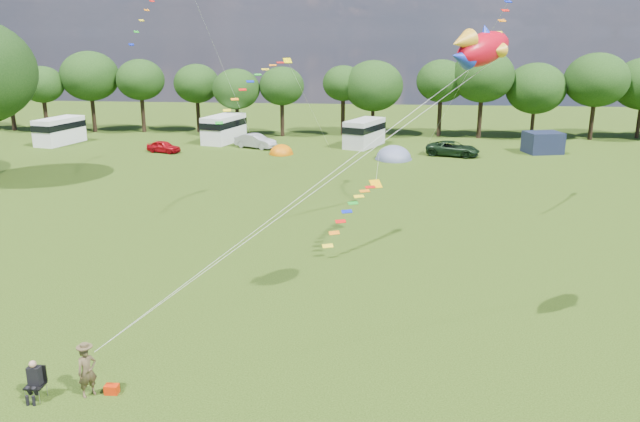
# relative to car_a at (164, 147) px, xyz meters

# --- Properties ---
(ground_plane) EXTENTS (180.00, 180.00, 0.00)m
(ground_plane) POSITION_rel_car_a_xyz_m (19.72, -42.32, -0.62)
(ground_plane) COLOR black
(ground_plane) RESTS_ON ground
(tree_line) EXTENTS (102.98, 10.98, 10.27)m
(tree_line) POSITION_rel_car_a_xyz_m (25.03, 12.67, 5.73)
(tree_line) COLOR black
(tree_line) RESTS_ON ground
(car_a) EXTENTS (3.97, 2.53, 1.23)m
(car_a) POSITION_rel_car_a_xyz_m (0.00, 0.00, 0.00)
(car_a) COLOR #A60911
(car_a) RESTS_ON ground
(car_b) EXTENTS (4.61, 3.24, 1.53)m
(car_b) POSITION_rel_car_a_xyz_m (9.00, 3.54, 0.15)
(car_b) COLOR #9B9CA2
(car_b) RESTS_ON ground
(car_d) EXTENTS (5.86, 3.80, 1.47)m
(car_d) POSITION_rel_car_a_xyz_m (29.75, 1.12, 0.12)
(car_d) COLOR black
(car_d) RESTS_ON ground
(campervan_a) EXTENTS (3.77, 6.34, 2.91)m
(campervan_a) POSITION_rel_car_a_xyz_m (-13.29, 3.98, 0.94)
(campervan_a) COLOR white
(campervan_a) RESTS_ON ground
(campervan_b) EXTENTS (4.18, 6.67, 3.03)m
(campervan_b) POSITION_rel_car_a_xyz_m (4.70, 6.94, 1.01)
(campervan_b) COLOR white
(campervan_b) RESTS_ON ground
(campervan_c) EXTENTS (4.65, 6.49, 2.93)m
(campervan_c) POSITION_rel_car_a_xyz_m (20.66, 5.76, 0.96)
(campervan_c) COLOR silver
(campervan_c) RESTS_ON ground
(tent_orange) EXTENTS (2.51, 2.75, 1.97)m
(tent_orange) POSITION_rel_car_a_xyz_m (12.31, 0.36, -0.60)
(tent_orange) COLOR #C96003
(tent_orange) RESTS_ON ground
(tent_greyblue) EXTENTS (3.64, 3.99, 2.71)m
(tent_greyblue) POSITION_rel_car_a_xyz_m (23.77, -1.28, -0.60)
(tent_greyblue) COLOR slate
(tent_greyblue) RESTS_ON ground
(awning_navy) EXTENTS (4.07, 3.59, 2.18)m
(awning_navy) POSITION_rel_car_a_xyz_m (39.17, 3.63, 0.47)
(awning_navy) COLOR #171C34
(awning_navy) RESTS_ON ground
(kite_flyer) EXTENTS (0.77, 0.78, 1.82)m
(kite_flyer) POSITION_rel_car_a_xyz_m (12.71, -44.15, 0.30)
(kite_flyer) COLOR #4F4028
(kite_flyer) RESTS_ON ground
(camp_chair) EXTENTS (0.59, 0.58, 1.45)m
(camp_chair) POSITION_rel_car_a_xyz_m (11.03, -44.50, 0.25)
(camp_chair) COLOR #99999E
(camp_chair) RESTS_ON ground
(kite_bag) EXTENTS (0.47, 0.32, 0.33)m
(kite_bag) POSITION_rel_car_a_xyz_m (13.43, -43.98, -0.45)
(kite_bag) COLOR red
(kite_bag) RESTS_ON ground
(fish_kite) EXTENTS (2.92, 2.95, 1.76)m
(fish_kite) POSITION_rel_car_a_xyz_m (25.88, -38.76, 10.85)
(fish_kite) COLOR red
(fish_kite) RESTS_ON ground
(streamer_kite_b) EXTENTS (4.22, 4.53, 3.76)m
(streamer_kite_b) POSITION_rel_car_a_xyz_m (14.77, -22.71, 8.57)
(streamer_kite_b) COLOR #F0DA00
(streamer_kite_b) RESTS_ON ground
(streamer_kite_c) EXTENTS (3.26, 4.93, 2.83)m
(streamer_kite_c) POSITION_rel_car_a_xyz_m (21.20, -27.32, 1.90)
(streamer_kite_c) COLOR #F2A305
(streamer_kite_c) RESTS_ON ground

